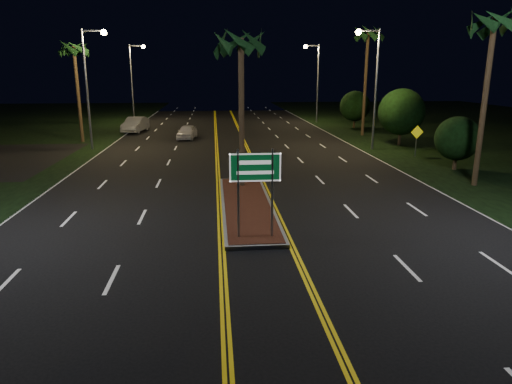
{
  "coord_description": "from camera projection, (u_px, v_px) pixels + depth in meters",
  "views": [
    {
      "loc": [
        -1.39,
        -12.65,
        5.91
      ],
      "look_at": [
        -0.0,
        2.48,
        1.9
      ],
      "focal_mm": 32.0,
      "sensor_mm": 36.0,
      "label": 1
    }
  ],
  "objects": [
    {
      "name": "car_far",
      "position": [
        135.0,
        123.0,
        46.02
      ],
      "size": [
        3.09,
        5.55,
        1.75
      ],
      "primitive_type": "imported",
      "rotation": [
        0.0,
        0.0,
        -0.17
      ],
      "color": "#B3B5BD",
      "rests_on": "ground"
    },
    {
      "name": "palm_right_near",
      "position": [
        494.0,
        24.0,
        22.45
      ],
      "size": [
        2.4,
        2.4,
        9.3
      ],
      "color": "#382819",
      "rests_on": "ground"
    },
    {
      "name": "streetlight_left_mid",
      "position": [
        91.0,
        75.0,
        34.54
      ],
      "size": [
        1.91,
        0.44,
        9.0
      ],
      "color": "gray",
      "rests_on": "ground"
    },
    {
      "name": "shrub_mid",
      "position": [
        401.0,
        112.0,
        37.46
      ],
      "size": [
        3.78,
        3.78,
        4.62
      ],
      "color": "#382819",
      "rests_on": "ground"
    },
    {
      "name": "ground",
      "position": [
        264.0,
        273.0,
        13.81
      ],
      "size": [
        120.0,
        120.0,
        0.0
      ],
      "primitive_type": "plane",
      "color": "black",
      "rests_on": "ground"
    },
    {
      "name": "streetlight_right_mid",
      "position": [
        372.0,
        75.0,
        34.49
      ],
      "size": [
        1.91,
        0.44,
        9.0
      ],
      "color": "gray",
      "rests_on": "ground"
    },
    {
      "name": "highway_sign",
      "position": [
        255.0,
        176.0,
        15.89
      ],
      "size": [
        1.8,
        0.08,
        3.2
      ],
      "color": "gray",
      "rests_on": "ground"
    },
    {
      "name": "palm_right_far",
      "position": [
        368.0,
        35.0,
        41.5
      ],
      "size": [
        2.4,
        2.4,
        10.3
      ],
      "color": "#382819",
      "rests_on": "ground"
    },
    {
      "name": "palm_median",
      "position": [
        241.0,
        43.0,
        22.07
      ],
      "size": [
        2.4,
        2.4,
        8.3
      ],
      "color": "#382819",
      "rests_on": "ground"
    },
    {
      "name": "median_island",
      "position": [
        247.0,
        205.0,
        20.53
      ],
      "size": [
        2.25,
        10.25,
        0.17
      ],
      "color": "gray",
      "rests_on": "ground"
    },
    {
      "name": "warning_sign",
      "position": [
        417.0,
        137.0,
        32.5
      ],
      "size": [
        0.93,
        0.12,
        2.23
      ],
      "rotation": [
        0.0,
        0.0,
        0.1
      ],
      "color": "gray",
      "rests_on": "ground"
    },
    {
      "name": "streetlight_left_far",
      "position": [
        134.0,
        74.0,
        53.79
      ],
      "size": [
        1.91,
        0.44,
        9.0
      ],
      "color": "gray",
      "rests_on": "ground"
    },
    {
      "name": "car_near",
      "position": [
        187.0,
        131.0,
        41.42
      ],
      "size": [
        2.45,
        4.6,
        1.46
      ],
      "primitive_type": "imported",
      "rotation": [
        0.0,
        0.0,
        -0.13
      ],
      "color": "silver",
      "rests_on": "ground"
    },
    {
      "name": "shrub_far",
      "position": [
        355.0,
        106.0,
        49.1
      ],
      "size": [
        3.24,
        3.24,
        3.96
      ],
      "color": "#382819",
      "rests_on": "ground"
    },
    {
      "name": "palm_left_far",
      "position": [
        74.0,
        49.0,
        37.66
      ],
      "size": [
        2.4,
        2.4,
        8.8
      ],
      "color": "#382819",
      "rests_on": "ground"
    },
    {
      "name": "streetlight_right_far",
      "position": [
        315.0,
        74.0,
        53.75
      ],
      "size": [
        1.91,
        0.44,
        9.0
      ],
      "color": "gray",
      "rests_on": "ground"
    },
    {
      "name": "shrub_near",
      "position": [
        457.0,
        139.0,
        27.99
      ],
      "size": [
        2.7,
        2.7,
        3.3
      ],
      "color": "#382819",
      "rests_on": "ground"
    }
  ]
}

